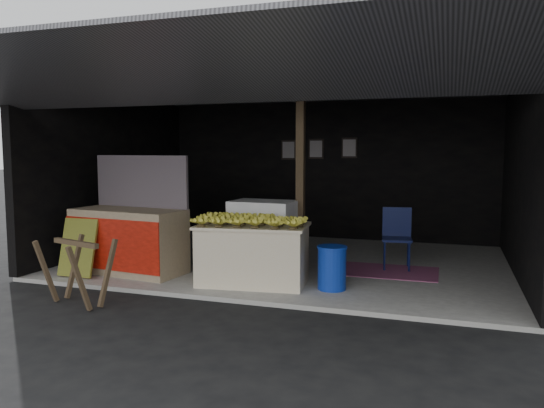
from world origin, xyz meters
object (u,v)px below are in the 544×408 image
(banana_table, at_px, (253,254))
(white_crate, at_px, (263,235))
(neighbor_stall, at_px, (129,238))
(sawhorse, at_px, (76,265))
(plastic_chair, at_px, (397,232))
(water_barrel, at_px, (332,269))

(banana_table, relative_size, white_crate, 1.50)
(neighbor_stall, bearing_deg, sawhorse, -73.10)
(banana_table, height_order, plastic_chair, plastic_chair)
(sawhorse, xyz_separation_m, plastic_chair, (3.52, 3.15, 0.11))
(banana_table, distance_m, plastic_chair, 2.43)
(neighbor_stall, bearing_deg, white_crate, 29.64)
(sawhorse, bearing_deg, water_barrel, 44.53)
(banana_table, relative_size, water_barrel, 2.91)
(white_crate, xyz_separation_m, plastic_chair, (1.93, 0.81, 0.02))
(white_crate, xyz_separation_m, neighbor_stall, (-1.87, -0.79, -0.01))
(neighbor_stall, xyz_separation_m, plastic_chair, (3.80, 1.61, 0.03))
(water_barrel, bearing_deg, sawhorse, -151.72)
(banana_table, xyz_separation_m, water_barrel, (1.10, 0.03, -0.14))
(banana_table, distance_m, water_barrel, 1.11)
(banana_table, xyz_separation_m, sawhorse, (-1.74, -1.50, 0.04))
(neighbor_stall, xyz_separation_m, water_barrel, (3.12, -0.01, -0.25))
(neighbor_stall, distance_m, sawhorse, 1.57)
(plastic_chair, bearing_deg, banana_table, -144.30)
(white_crate, height_order, neighbor_stall, neighbor_stall)
(plastic_chair, bearing_deg, water_barrel, -119.89)
(water_barrel, bearing_deg, neighbor_stall, 179.82)
(sawhorse, bearing_deg, banana_table, 56.92)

